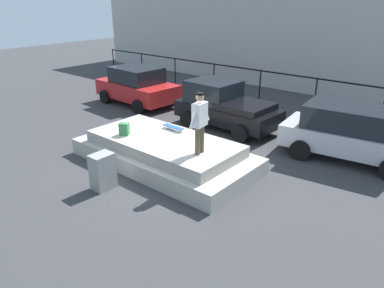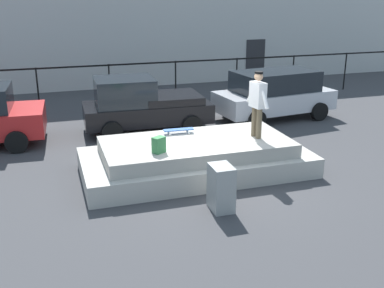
{
  "view_description": "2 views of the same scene",
  "coord_description": "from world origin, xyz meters",
  "px_view_note": "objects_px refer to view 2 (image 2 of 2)",
  "views": [
    {
      "loc": [
        7.04,
        -7.12,
        4.86
      ],
      "look_at": [
        0.34,
        0.85,
        0.6
      ],
      "focal_mm": 34.31,
      "sensor_mm": 36.0,
      "label": 1
    },
    {
      "loc": [
        -3.73,
        -10.32,
        4.51
      ],
      "look_at": [
        -0.01,
        1.34,
        0.37
      ],
      "focal_mm": 43.72,
      "sensor_mm": 36.0,
      "label": 2
    }
  ],
  "objects_px": {
    "car_black_pickup_mid": "(143,105)",
    "car_silver_hatchback_far": "(275,93)",
    "backpack": "(159,145)",
    "skateboard": "(179,130)",
    "skateboarder": "(258,100)",
    "utility_box": "(221,188)"
  },
  "relations": [
    {
      "from": "skateboard",
      "to": "car_silver_hatchback_far",
      "type": "distance_m",
      "value": 5.6
    },
    {
      "from": "car_black_pickup_mid",
      "to": "car_silver_hatchback_far",
      "type": "bearing_deg",
      "value": 1.52
    },
    {
      "from": "skateboard",
      "to": "car_silver_hatchback_far",
      "type": "bearing_deg",
      "value": 36.51
    },
    {
      "from": "skateboard",
      "to": "car_silver_hatchback_far",
      "type": "height_order",
      "value": "car_silver_hatchback_far"
    },
    {
      "from": "utility_box",
      "to": "skateboarder",
      "type": "bearing_deg",
      "value": 49.44
    },
    {
      "from": "backpack",
      "to": "car_black_pickup_mid",
      "type": "height_order",
      "value": "car_black_pickup_mid"
    },
    {
      "from": "car_black_pickup_mid",
      "to": "car_silver_hatchback_far",
      "type": "distance_m",
      "value": 4.78
    },
    {
      "from": "skateboarder",
      "to": "car_black_pickup_mid",
      "type": "relative_size",
      "value": 0.41
    },
    {
      "from": "backpack",
      "to": "car_silver_hatchback_far",
      "type": "height_order",
      "value": "car_silver_hatchback_far"
    },
    {
      "from": "car_black_pickup_mid",
      "to": "utility_box",
      "type": "distance_m",
      "value": 6.1
    },
    {
      "from": "skateboard",
      "to": "car_black_pickup_mid",
      "type": "xyz_separation_m",
      "value": [
        -0.28,
        3.21,
        -0.06
      ]
    },
    {
      "from": "car_silver_hatchback_far",
      "to": "backpack",
      "type": "bearing_deg",
      "value": -139.18
    },
    {
      "from": "skateboard",
      "to": "car_black_pickup_mid",
      "type": "height_order",
      "value": "car_black_pickup_mid"
    },
    {
      "from": "skateboarder",
      "to": "skateboard",
      "type": "xyz_separation_m",
      "value": [
        -1.8,
        0.89,
        -0.87
      ]
    },
    {
      "from": "backpack",
      "to": "skateboard",
      "type": "bearing_deg",
      "value": 26.93
    },
    {
      "from": "skateboard",
      "to": "backpack",
      "type": "height_order",
      "value": "backpack"
    },
    {
      "from": "utility_box",
      "to": "skateboard",
      "type": "bearing_deg",
      "value": 92.15
    },
    {
      "from": "skateboarder",
      "to": "car_silver_hatchback_far",
      "type": "distance_m",
      "value": 5.09
    },
    {
      "from": "skateboarder",
      "to": "backpack",
      "type": "distance_m",
      "value": 2.79
    },
    {
      "from": "car_black_pickup_mid",
      "to": "car_silver_hatchback_far",
      "type": "relative_size",
      "value": 0.95
    },
    {
      "from": "skateboard",
      "to": "car_black_pickup_mid",
      "type": "relative_size",
      "value": 0.19
    },
    {
      "from": "skateboarder",
      "to": "backpack",
      "type": "relative_size",
      "value": 4.44
    }
  ]
}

